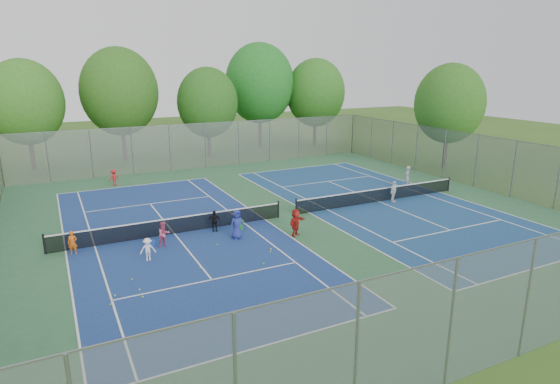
{
  "coord_description": "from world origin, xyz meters",
  "views": [
    {
      "loc": [
        -12.64,
        -24.23,
        8.96
      ],
      "look_at": [
        0.0,
        1.0,
        1.3
      ],
      "focal_mm": 30.0,
      "sensor_mm": 36.0,
      "label": 1
    }
  ],
  "objects_px": {
    "ball_crate": "(150,244)",
    "ball_hopper": "(240,225)",
    "net_left": "(174,226)",
    "instructor": "(407,177)",
    "net_right": "(379,195)"
  },
  "relations": [
    {
      "from": "net_right",
      "to": "ball_hopper",
      "type": "relative_size",
      "value": 21.97
    },
    {
      "from": "net_left",
      "to": "net_right",
      "type": "bearing_deg",
      "value": 0.0
    },
    {
      "from": "net_right",
      "to": "instructor",
      "type": "bearing_deg",
      "value": 25.58
    },
    {
      "from": "net_right",
      "to": "ball_crate",
      "type": "height_order",
      "value": "net_right"
    },
    {
      "from": "instructor",
      "to": "net_left",
      "type": "bearing_deg",
      "value": -31.51
    },
    {
      "from": "net_left",
      "to": "ball_crate",
      "type": "relative_size",
      "value": 33.5
    },
    {
      "from": "net_left",
      "to": "instructor",
      "type": "bearing_deg",
      "value": 6.23
    },
    {
      "from": "ball_crate",
      "to": "ball_hopper",
      "type": "distance_m",
      "value": 5.06
    },
    {
      "from": "net_left",
      "to": "ball_crate",
      "type": "distance_m",
      "value": 2.04
    },
    {
      "from": "ball_crate",
      "to": "instructor",
      "type": "height_order",
      "value": "instructor"
    },
    {
      "from": "ball_hopper",
      "to": "net_left",
      "type": "bearing_deg",
      "value": 164.07
    },
    {
      "from": "ball_hopper",
      "to": "instructor",
      "type": "bearing_deg",
      "value": 11.49
    },
    {
      "from": "ball_crate",
      "to": "ball_hopper",
      "type": "bearing_deg",
      "value": 3.22
    },
    {
      "from": "net_left",
      "to": "ball_hopper",
      "type": "height_order",
      "value": "net_left"
    },
    {
      "from": "ball_crate",
      "to": "instructor",
      "type": "bearing_deg",
      "value": 9.4
    }
  ]
}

